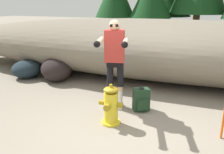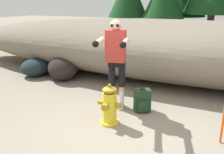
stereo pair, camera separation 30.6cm
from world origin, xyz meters
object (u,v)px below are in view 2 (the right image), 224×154
Objects in this scene: boulder_large at (63,68)px; boulder_mid at (35,67)px; survey_stake at (223,125)px; utility_worker at (116,54)px; fire_hydrant at (109,106)px; spare_backpack at (142,101)px.

boulder_large reaches higher than boulder_mid.
survey_stake is (4.04, -1.60, -0.02)m from boulder_large.
boulder_mid is 5.22m from survey_stake.
utility_worker reaches higher than boulder_large.
survey_stake is (1.94, -0.45, -0.80)m from utility_worker.
fire_hydrant reaches higher than boulder_mid.
boulder_large is at bearing -144.20° from spare_backpack.
boulder_mid is (-3.21, 1.71, -0.08)m from fire_hydrant.
boulder_mid is (-3.04, 1.10, -0.86)m from utility_worker.
spare_backpack is (0.51, 0.11, -0.88)m from utility_worker.
utility_worker is 2.51m from boulder_large.
fire_hydrant is 0.81× the size of boulder_mid.
boulder_large is 1.09× the size of boulder_mid.
boulder_mid is (-3.56, 0.99, 0.03)m from spare_backpack.
boulder_large is (-2.61, 1.04, 0.10)m from spare_backpack.
fire_hydrant is 0.81m from spare_backpack.
boulder_large is 0.95m from boulder_mid.
survey_stake is at bearing 61.93° from utility_worker.
spare_backpack is 1.54m from survey_stake.
utility_worker reaches higher than fire_hydrant.
survey_stake is at bearing -17.28° from boulder_mid.
fire_hydrant is 1.00m from utility_worker.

